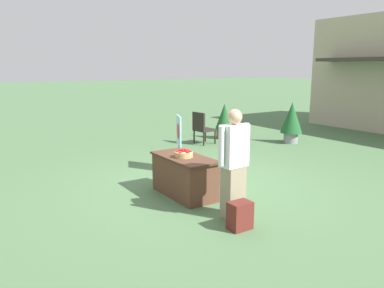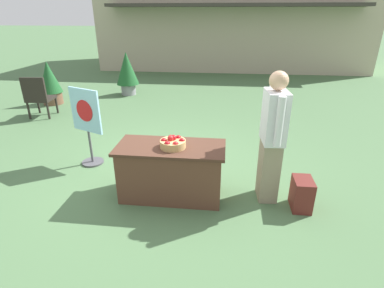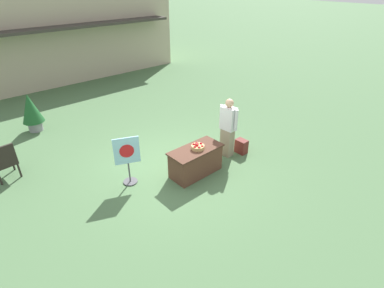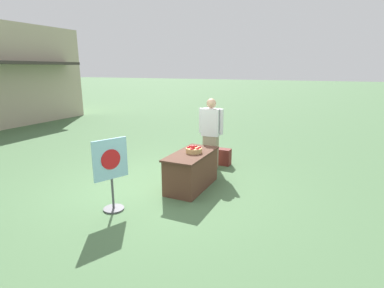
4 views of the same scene
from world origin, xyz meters
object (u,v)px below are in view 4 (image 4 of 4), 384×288
object	(u,v)px
display_table	(191,170)
apple_basket	(194,150)
person_visitor	(211,134)
poster_board	(111,171)
backpack	(224,157)

from	to	relation	value
display_table	apple_basket	world-z (taller)	apple_basket
person_visitor	poster_board	distance (m)	2.91
apple_basket	display_table	bearing A→B (deg)	137.50
display_table	person_visitor	bearing A→B (deg)	4.05
person_visitor	backpack	world-z (taller)	person_visitor
display_table	poster_board	xyz separation A→B (m)	(-1.51, 0.81, 0.34)
display_table	person_visitor	distance (m)	1.40
apple_basket	backpack	size ratio (longest dim) A/B	0.79
backpack	poster_board	size ratio (longest dim) A/B	0.33
backpack	poster_board	xyz separation A→B (m)	(-3.24, 0.92, 0.50)
backpack	person_visitor	bearing A→B (deg)	153.60
person_visitor	display_table	bearing A→B (deg)	-0.00
display_table	person_visitor	size ratio (longest dim) A/B	0.83
person_visitor	backpack	bearing A→B (deg)	149.55
person_visitor	apple_basket	bearing A→B (deg)	1.70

